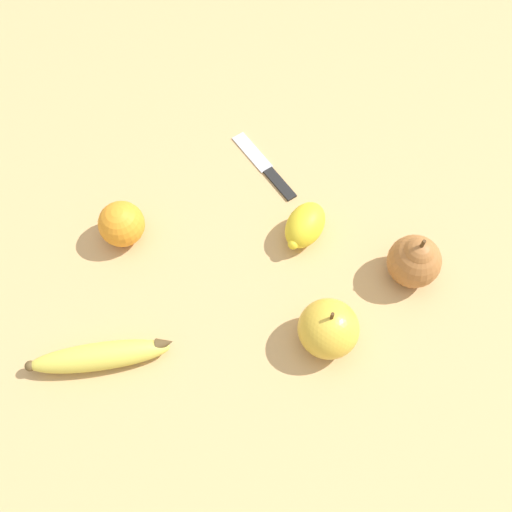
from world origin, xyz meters
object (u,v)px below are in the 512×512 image
(banana, at_px, (101,356))
(apple, at_px, (328,329))
(pear, at_px, (415,260))
(paring_knife, at_px, (266,168))
(orange, at_px, (122,224))
(lemon, at_px, (305,225))

(banana, relative_size, apple, 2.19)
(pear, relative_size, paring_knife, 0.61)
(orange, bearing_deg, lemon, -121.98)
(pear, distance_m, lemon, 0.16)
(banana, bearing_deg, apple, -2.42)
(pear, distance_m, paring_knife, 0.27)
(banana, relative_size, orange, 2.81)
(pear, bearing_deg, lemon, 33.79)
(orange, bearing_deg, banana, 144.99)
(pear, height_order, paring_knife, pear)
(paring_knife, bearing_deg, banana, -159.38)
(orange, bearing_deg, apple, -151.78)
(orange, relative_size, paring_knife, 0.44)
(apple, relative_size, lemon, 0.93)
(apple, bearing_deg, banana, 63.53)
(apple, bearing_deg, lemon, -24.23)
(lemon, bearing_deg, orange, 58.02)
(banana, distance_m, lemon, 0.33)
(lemon, bearing_deg, pear, -146.21)
(paring_knife, bearing_deg, lemon, -100.35)
(apple, xyz_separation_m, lemon, (0.15, -0.07, -0.01))
(apple, distance_m, paring_knife, 0.29)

